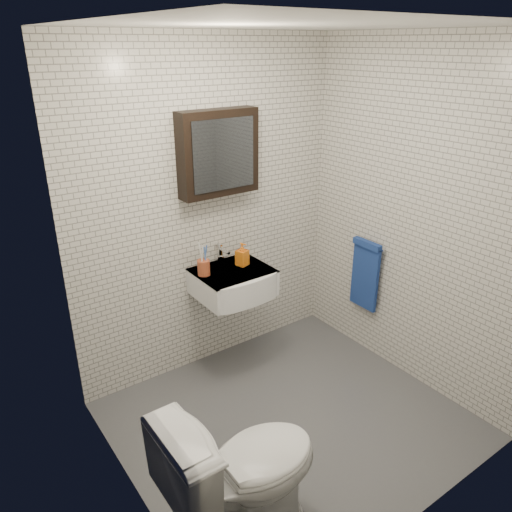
{
  "coord_description": "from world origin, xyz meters",
  "views": [
    {
      "loc": [
        -1.78,
        -2.08,
        2.42
      ],
      "look_at": [
        0.03,
        0.45,
        1.08
      ],
      "focal_mm": 35.0,
      "sensor_mm": 36.0,
      "label": 1
    }
  ],
  "objects": [
    {
      "name": "soap_bottle",
      "position": [
        0.16,
        0.81,
        0.94
      ],
      "size": [
        0.1,
        0.1,
        0.18
      ],
      "primitive_type": "imported",
      "rotation": [
        0.0,
        0.0,
        0.3
      ],
      "color": "#FF591A",
      "rests_on": "washbasin"
    },
    {
      "name": "ground",
      "position": [
        0.0,
        0.0,
        0.01
      ],
      "size": [
        2.2,
        2.0,
        0.01
      ],
      "primitive_type": "cube",
      "color": "#52545B",
      "rests_on": "ground"
    },
    {
      "name": "mirror_cabinet",
      "position": [
        0.05,
        0.93,
        1.7
      ],
      "size": [
        0.6,
        0.15,
        0.6
      ],
      "color": "black",
      "rests_on": "room_shell"
    },
    {
      "name": "towel_rail",
      "position": [
        1.04,
        0.35,
        0.72
      ],
      "size": [
        0.09,
        0.3,
        0.58
      ],
      "color": "silver",
      "rests_on": "room_shell"
    },
    {
      "name": "room_shell",
      "position": [
        0.0,
        0.0,
        1.47
      ],
      "size": [
        2.22,
        2.02,
        2.51
      ],
      "color": "silver",
      "rests_on": "ground"
    },
    {
      "name": "toothbrush_cup",
      "position": [
        -0.16,
        0.83,
        0.91
      ],
      "size": [
        0.12,
        0.12,
        0.25
      ],
      "rotation": [
        0.0,
        0.0,
        -0.33
      ],
      "color": "#A8492A",
      "rests_on": "washbasin"
    },
    {
      "name": "washbasin",
      "position": [
        0.05,
        0.73,
        0.76
      ],
      "size": [
        0.55,
        0.5,
        0.2
      ],
      "color": "white",
      "rests_on": "room_shell"
    },
    {
      "name": "faucet",
      "position": [
        0.05,
        0.93,
        0.92
      ],
      "size": [
        0.06,
        0.2,
        0.15
      ],
      "color": "silver",
      "rests_on": "washbasin"
    },
    {
      "name": "toilet",
      "position": [
        -0.74,
        -0.51,
        0.42
      ],
      "size": [
        0.83,
        0.48,
        0.85
      ],
      "primitive_type": "imported",
      "rotation": [
        0.0,
        0.0,
        1.57
      ],
      "color": "white",
      "rests_on": "ground"
    }
  ]
}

